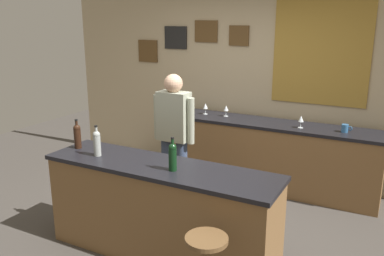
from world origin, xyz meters
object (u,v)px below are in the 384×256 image
(wine_bottle_b, at_px, (97,142))
(wine_glass_a, at_px, (205,107))
(wine_glass_b, at_px, (226,109))
(wine_glass_c, at_px, (301,119))
(coffee_mug, at_px, (345,128))
(wine_bottle_a, at_px, (77,135))
(bartender, at_px, (174,133))
(wine_bottle_c, at_px, (173,156))

(wine_bottle_b, relative_size, wine_glass_a, 1.97)
(wine_glass_b, xyz_separation_m, wine_glass_c, (1.05, -0.12, 0.00))
(wine_bottle_b, height_order, coffee_mug, wine_bottle_b)
(wine_glass_c, bearing_deg, wine_glass_b, 173.27)
(wine_bottle_a, bearing_deg, wine_glass_b, 69.53)
(bartender, distance_m, wine_glass_b, 1.19)
(wine_glass_c, bearing_deg, wine_bottle_a, -133.29)
(bartender, bearing_deg, wine_bottle_b, -106.80)
(wine_bottle_b, height_order, wine_bottle_c, same)
(wine_bottle_b, xyz_separation_m, wine_glass_a, (0.12, 2.14, -0.05))
(wine_bottle_c, bearing_deg, wine_bottle_b, -179.76)
(wine_glass_b, bearing_deg, wine_bottle_b, -101.36)
(wine_glass_b, bearing_deg, wine_glass_c, -6.73)
(wine_glass_a, xyz_separation_m, coffee_mug, (1.88, -0.06, -0.06))
(wine_bottle_b, bearing_deg, coffee_mug, 46.16)
(bartender, xyz_separation_m, wine_bottle_c, (0.55, -0.97, 0.12))
(wine_bottle_a, xyz_separation_m, wine_glass_a, (0.46, 2.05, -0.05))
(wine_bottle_c, xyz_separation_m, wine_glass_a, (-0.72, 2.13, -0.05))
(wine_glass_c, relative_size, coffee_mug, 1.24)
(wine_bottle_c, distance_m, wine_glass_c, 2.12)
(wine_bottle_a, xyz_separation_m, coffee_mug, (2.34, 1.99, -0.11))
(wine_glass_a, bearing_deg, wine_bottle_a, -102.69)
(wine_glass_c, bearing_deg, wine_bottle_c, -107.51)
(bartender, relative_size, wine_glass_b, 10.45)
(bartender, relative_size, wine_glass_c, 10.45)
(wine_bottle_c, distance_m, wine_glass_b, 2.19)
(wine_bottle_b, bearing_deg, wine_glass_c, 53.76)
(bartender, height_order, coffee_mug, bartender)
(coffee_mug, bearing_deg, wine_bottle_a, -139.58)
(wine_bottle_a, relative_size, coffee_mug, 2.45)
(wine_bottle_a, relative_size, wine_bottle_b, 1.00)
(wine_glass_c, xyz_separation_m, coffee_mug, (0.51, 0.05, -0.06))
(wine_bottle_b, height_order, wine_glass_c, wine_bottle_b)
(wine_bottle_a, height_order, wine_bottle_b, same)
(wine_glass_b, bearing_deg, wine_bottle_a, -110.47)
(wine_bottle_c, relative_size, coffee_mug, 2.45)
(bartender, distance_m, wine_glass_a, 1.18)
(wine_bottle_c, bearing_deg, wine_glass_c, 72.49)
(wine_glass_a, distance_m, wine_glass_c, 1.37)
(bartender, bearing_deg, wine_bottle_c, -60.20)
(wine_glass_a, distance_m, coffee_mug, 1.88)
(wine_bottle_c, distance_m, coffee_mug, 2.38)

